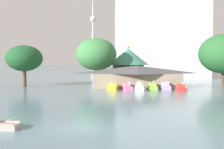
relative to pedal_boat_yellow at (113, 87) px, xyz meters
The scene contains 14 objects.
ground_plane 26.37m from the pedal_boat_yellow, 95.42° to the right, with size 2000.00×2000.00×0.00m, color slate.
pedal_boat_yellow is the anchor object (origin of this frame).
pedal_boat_pink 2.61m from the pedal_boat_yellow, ahead, with size 1.98×3.12×1.56m.
pedal_boat_white 4.88m from the pedal_boat_yellow, 10.29° to the right, with size 2.07×2.64×1.75m.
pedal_boat_lime 7.31m from the pedal_boat_yellow, ahead, with size 1.49×2.28×1.74m.
pedal_boat_lavender 9.63m from the pedal_boat_yellow, ahead, with size 1.53×2.55×1.54m.
pedal_boat_red 12.02m from the pedal_boat_yellow, ahead, with size 1.63×2.30×1.56m.
boathouse 7.37m from the pedal_boat_yellow, 47.84° to the left, with size 18.35×8.37×4.39m.
green_roof_pavilion 17.46m from the pedal_boat_yellow, 76.85° to the left, with size 10.23×10.23×9.15m.
shoreline_tree_tall_left 20.24m from the pedal_boat_yellow, 160.24° to the left, with size 7.49×7.49×8.57m.
shoreline_tree_mid 13.36m from the pedal_boat_yellow, 108.39° to the left, with size 9.15×9.15×10.50m.
shoreline_tree_right 25.04m from the pedal_boat_yellow, 17.09° to the left, with size 10.09×10.09×10.98m.
background_building_block 43.94m from the pedal_boat_yellow, 68.52° to the left, with size 29.27×20.37×27.77m.
distant_broadcast_tower 258.17m from the pedal_boat_yellow, 95.19° to the left, with size 6.79×6.79×128.43m.
Camera 1 is at (2.33, -18.45, 4.83)m, focal length 39.70 mm.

